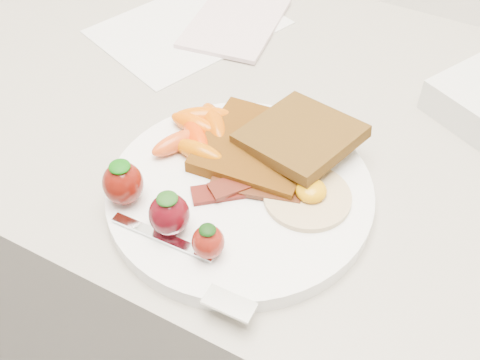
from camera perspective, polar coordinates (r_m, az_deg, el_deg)
The scene contains 11 objects.
counter at distance 1.06m, azimuth 5.13°, elevation -13.53°, with size 2.00×0.60×0.90m, color gray.
plate at distance 0.61m, azimuth 0.00°, elevation -1.23°, with size 0.27×0.27×0.02m, color white.
toast_lower at distance 0.64m, azimuth 1.78°, elevation 3.17°, with size 0.12×0.12×0.01m, color #451B04.
toast_upper at distance 0.63m, azimuth 5.74°, elevation 4.20°, with size 0.10×0.10×0.01m, color black.
fried_egg at distance 0.59m, azimuth 6.50°, elevation -1.43°, with size 0.10×0.10×0.02m.
bacon_strips at distance 0.60m, azimuth 0.85°, elevation -0.52°, with size 0.11×0.10×0.01m.
baby_carrots at distance 0.65m, azimuth -4.02°, elevation 4.66°, with size 0.09×0.11×0.02m.
strawberries at distance 0.57m, azimuth -8.04°, elevation -2.34°, with size 0.14×0.05×0.05m.
fork at distance 0.54m, azimuth -4.62°, elevation -8.10°, with size 0.17×0.05×0.00m.
paper_sheet at distance 0.87m, azimuth -4.91°, elevation 14.24°, with size 0.18×0.24×0.00m, color white.
notepad at distance 0.87m, azimuth -0.45°, elevation 14.72°, with size 0.11×0.17×0.01m, color beige.
Camera 1 is at (0.17, 1.19, 1.36)m, focal length 45.00 mm.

